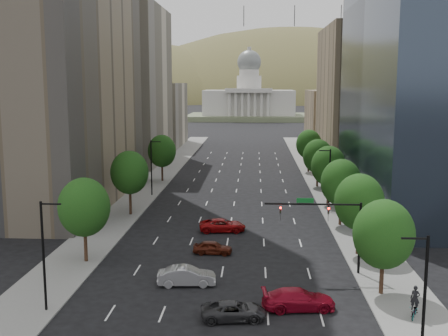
% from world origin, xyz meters
% --- Properties ---
extents(sidewalk_left, '(6.00, 200.00, 0.15)m').
position_xyz_m(sidewalk_left, '(-15.50, 60.00, 0.07)').
color(sidewalk_left, slate).
rests_on(sidewalk_left, ground).
extents(sidewalk_right, '(6.00, 200.00, 0.15)m').
position_xyz_m(sidewalk_right, '(15.50, 60.00, 0.07)').
color(sidewalk_right, slate).
rests_on(sidewalk_right, ground).
extents(midrise_cream_left, '(14.00, 30.00, 35.00)m').
position_xyz_m(midrise_cream_left, '(-25.00, 103.00, 17.50)').
color(midrise_cream_left, beige).
rests_on(midrise_cream_left, ground).
extents(filler_left, '(14.00, 26.00, 18.00)m').
position_xyz_m(filler_left, '(-25.00, 136.00, 9.00)').
color(filler_left, beige).
rests_on(filler_left, ground).
extents(parking_tan_right, '(14.00, 30.00, 30.00)m').
position_xyz_m(parking_tan_right, '(25.00, 100.00, 15.00)').
color(parking_tan_right, '#8C7759').
rests_on(parking_tan_right, ground).
extents(filler_right, '(14.00, 26.00, 16.00)m').
position_xyz_m(filler_right, '(25.00, 133.00, 8.00)').
color(filler_right, '#8C7759').
rests_on(filler_right, ground).
extents(tree_right_0, '(5.20, 5.20, 8.39)m').
position_xyz_m(tree_right_0, '(14.00, 25.00, 5.39)').
color(tree_right_0, '#382316').
rests_on(tree_right_0, ground).
extents(tree_right_1, '(5.20, 5.20, 8.75)m').
position_xyz_m(tree_right_1, '(14.00, 36.00, 5.75)').
color(tree_right_1, '#382316').
rests_on(tree_right_1, ground).
extents(tree_right_2, '(5.20, 5.20, 8.61)m').
position_xyz_m(tree_right_2, '(14.00, 48.00, 5.60)').
color(tree_right_2, '#382316').
rests_on(tree_right_2, ground).
extents(tree_right_3, '(5.20, 5.20, 8.89)m').
position_xyz_m(tree_right_3, '(14.00, 60.00, 5.89)').
color(tree_right_3, '#382316').
rests_on(tree_right_3, ground).
extents(tree_right_4, '(5.20, 5.20, 8.46)m').
position_xyz_m(tree_right_4, '(14.00, 74.00, 5.46)').
color(tree_right_4, '#382316').
rests_on(tree_right_4, ground).
extents(tree_right_5, '(5.20, 5.20, 8.75)m').
position_xyz_m(tree_right_5, '(14.00, 90.00, 5.75)').
color(tree_right_5, '#382316').
rests_on(tree_right_5, ground).
extents(tree_left_0, '(5.20, 5.20, 8.75)m').
position_xyz_m(tree_left_0, '(-14.00, 32.00, 5.75)').
color(tree_left_0, '#382316').
rests_on(tree_left_0, ground).
extents(tree_left_1, '(5.20, 5.20, 8.97)m').
position_xyz_m(tree_left_1, '(-14.00, 52.00, 5.96)').
color(tree_left_1, '#382316').
rests_on(tree_left_1, ground).
extents(tree_left_2, '(5.20, 5.20, 8.68)m').
position_xyz_m(tree_left_2, '(-14.00, 78.00, 5.68)').
color(tree_left_2, '#382316').
rests_on(tree_left_2, ground).
extents(streetlight_rs, '(1.70, 0.20, 9.00)m').
position_xyz_m(streetlight_rs, '(13.44, 12.00, 4.84)').
color(streetlight_rs, black).
rests_on(streetlight_rs, ground).
extents(streetlight_rn, '(1.70, 0.20, 9.00)m').
position_xyz_m(streetlight_rn, '(13.44, 55.00, 4.84)').
color(streetlight_rn, black).
rests_on(streetlight_rn, ground).
extents(streetlight_ls, '(1.70, 0.20, 9.00)m').
position_xyz_m(streetlight_ls, '(-13.44, 20.00, 4.84)').
color(streetlight_ls, black).
rests_on(streetlight_ls, ground).
extents(streetlight_ln, '(1.70, 0.20, 9.00)m').
position_xyz_m(streetlight_ln, '(-13.44, 65.00, 4.84)').
color(streetlight_ln, black).
rests_on(streetlight_ln, ground).
extents(traffic_signal, '(9.12, 0.40, 7.38)m').
position_xyz_m(traffic_signal, '(10.53, 30.00, 5.17)').
color(traffic_signal, black).
rests_on(traffic_signal, ground).
extents(capitol, '(60.00, 40.00, 35.20)m').
position_xyz_m(capitol, '(0.00, 249.71, 8.58)').
color(capitol, '#596647').
rests_on(capitol, ground).
extents(foothills, '(720.00, 413.00, 263.00)m').
position_xyz_m(foothills, '(34.67, 599.39, -37.78)').
color(foothills, brown).
rests_on(foothills, ground).
extents(car_dkgrey, '(5.35, 2.98, 1.41)m').
position_xyz_m(car_dkgrey, '(1.52, 19.36, 0.71)').
color(car_dkgrey, '#2B2B2D').
rests_on(car_dkgrey, ground).
extents(car_red_near, '(6.14, 3.11, 1.71)m').
position_xyz_m(car_red_near, '(6.66, 21.54, 0.85)').
color(car_red_near, maroon).
rests_on(car_red_near, ground).
extents(car_maroon, '(4.24, 1.89, 1.42)m').
position_xyz_m(car_maroon, '(-1.36, 35.48, 0.71)').
color(car_maroon, '#44150B').
rests_on(car_maroon, ground).
extents(car_silver, '(5.37, 2.27, 1.72)m').
position_xyz_m(car_silver, '(-3.00, 26.31, 0.86)').
color(car_silver, '#9E9EA3').
rests_on(car_silver, ground).
extents(car_red_far, '(5.94, 3.26, 1.58)m').
position_xyz_m(car_red_far, '(-0.83, 44.40, 0.79)').
color(car_red_far, maroon).
rests_on(car_red_far, ground).
extents(cyclist, '(1.42, 2.04, 2.57)m').
position_xyz_m(cyclist, '(15.42, 20.10, 1.01)').
color(cyclist, black).
rests_on(cyclist, sidewalk_right).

